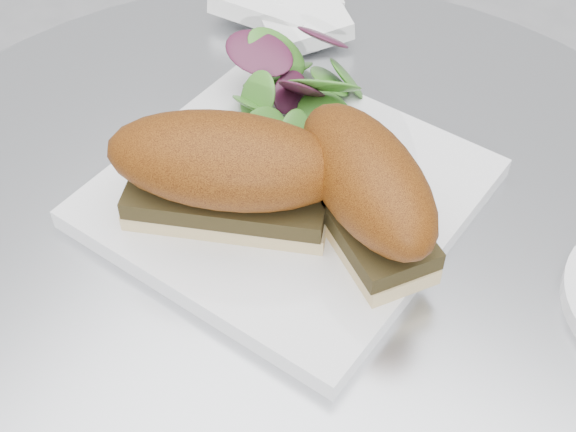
% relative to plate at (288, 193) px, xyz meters
% --- Properties ---
extents(table, '(0.70, 0.70, 0.73)m').
position_rel_plate_xyz_m(table, '(0.02, -0.04, -0.25)').
color(table, '#B5B6BD').
rests_on(table, ground).
extents(plate, '(0.26, 0.26, 0.02)m').
position_rel_plate_xyz_m(plate, '(0.00, 0.00, 0.00)').
color(plate, white).
rests_on(plate, table).
extents(sandwich_left, '(0.18, 0.13, 0.08)m').
position_rel_plate_xyz_m(sandwich_left, '(-0.02, -0.05, 0.05)').
color(sandwich_left, tan).
rests_on(sandwich_left, plate).
extents(sandwich_right, '(0.15, 0.14, 0.08)m').
position_rel_plate_xyz_m(sandwich_right, '(0.07, -0.01, 0.05)').
color(sandwich_right, tan).
rests_on(sandwich_right, plate).
extents(salad, '(0.12, 0.12, 0.05)m').
position_rel_plate_xyz_m(salad, '(-0.03, 0.07, 0.03)').
color(salad, '#3C8C2D').
rests_on(salad, plate).
extents(napkin, '(0.15, 0.15, 0.02)m').
position_rel_plate_xyz_m(napkin, '(-0.12, 0.20, 0.00)').
color(napkin, white).
rests_on(napkin, table).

